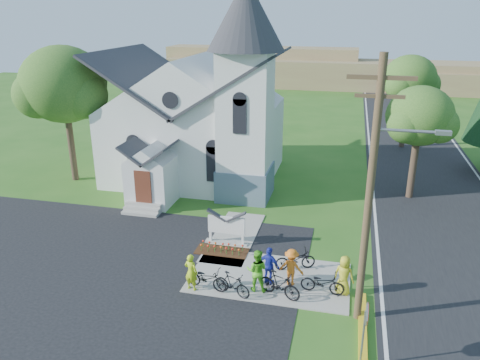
% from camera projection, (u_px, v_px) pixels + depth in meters
% --- Properties ---
extents(ground, '(120.00, 120.00, 0.00)m').
position_uv_depth(ground, '(234.00, 280.00, 20.70)').
color(ground, '#2B5E1A').
rests_on(ground, ground).
extents(parking_lot, '(20.00, 16.00, 0.02)m').
position_uv_depth(parking_lot, '(68.00, 284.00, 20.39)').
color(parking_lot, black).
rests_on(parking_lot, ground).
extents(road, '(8.00, 90.00, 0.02)m').
position_uv_depth(road, '(427.00, 183.00, 32.22)').
color(road, black).
rests_on(road, ground).
extents(sidewalk, '(7.00, 4.00, 0.05)m').
position_uv_depth(sidewalk, '(270.00, 277.00, 20.82)').
color(sidewalk, '#9A948B').
rests_on(sidewalk, ground).
extents(church, '(12.35, 12.00, 13.00)m').
position_uv_depth(church, '(200.00, 104.00, 31.48)').
color(church, silver).
rests_on(church, ground).
extents(church_sign, '(2.20, 0.40, 1.70)m').
position_uv_depth(church_sign, '(226.00, 225.00, 23.53)').
color(church_sign, '#9A948B').
rests_on(church_sign, ground).
extents(flower_bed, '(2.60, 1.10, 0.07)m').
position_uv_depth(flower_bed, '(222.00, 251.00, 23.04)').
color(flower_bed, '#351B0E').
rests_on(flower_bed, ground).
extents(utility_pole, '(3.45, 0.28, 10.00)m').
position_uv_depth(utility_pole, '(372.00, 188.00, 16.30)').
color(utility_pole, '#432F21').
rests_on(utility_pole, ground).
extents(stop_sign, '(0.11, 0.76, 2.48)m').
position_uv_depth(stop_sign, '(366.00, 322.00, 15.07)').
color(stop_sign, gray).
rests_on(stop_sign, ground).
extents(tree_lot_corner, '(5.60, 5.60, 9.15)m').
position_uv_depth(tree_lot_corner, '(64.00, 85.00, 30.60)').
color(tree_lot_corner, '#3C2D21').
rests_on(tree_lot_corner, ground).
extents(tree_road_near, '(4.00, 4.00, 7.05)m').
position_uv_depth(tree_road_near, '(420.00, 117.00, 28.02)').
color(tree_road_near, '#3C2D21').
rests_on(tree_road_near, ground).
extents(tree_road_mid, '(4.40, 4.40, 7.80)m').
position_uv_depth(tree_road_mid, '(410.00, 79.00, 38.67)').
color(tree_road_mid, '#3C2D21').
rests_on(tree_road_mid, ground).
extents(distant_hills, '(61.00, 10.00, 5.60)m').
position_uv_depth(distant_hills, '(346.00, 73.00, 70.67)').
color(distant_hills, '#896C4C').
rests_on(distant_hills, ground).
extents(cyclist_0, '(0.68, 0.53, 1.66)m').
position_uv_depth(cyclist_0, '(191.00, 272.00, 19.64)').
color(cyclist_0, '#B0D419').
rests_on(cyclist_0, sidewalk).
extents(bike_0, '(1.97, 0.99, 0.99)m').
position_uv_depth(bike_0, '(207.00, 278.00, 19.80)').
color(bike_0, black).
rests_on(bike_0, sidewalk).
extents(cyclist_1, '(0.94, 0.75, 1.86)m').
position_uv_depth(cyclist_1, '(257.00, 270.00, 19.57)').
color(cyclist_1, '#54BB23').
rests_on(cyclist_1, sidewalk).
extents(bike_1, '(1.75, 1.03, 1.02)m').
position_uv_depth(bike_1, '(232.00, 284.00, 19.36)').
color(bike_1, black).
rests_on(bike_1, sidewalk).
extents(cyclist_2, '(1.09, 0.75, 1.72)m').
position_uv_depth(cyclist_2, '(269.00, 266.00, 20.06)').
color(cyclist_2, '#222DAC').
rests_on(cyclist_2, sidewalk).
extents(bike_2, '(2.00, 1.32, 0.99)m').
position_uv_depth(bike_2, '(295.00, 259.00, 21.30)').
color(bike_2, black).
rests_on(bike_2, sidewalk).
extents(cyclist_3, '(1.18, 0.81, 1.67)m').
position_uv_depth(cyclist_3, '(291.00, 267.00, 20.00)').
color(cyclist_3, orange).
rests_on(cyclist_3, sidewalk).
extents(bike_3, '(1.96, 1.16, 1.14)m').
position_uv_depth(bike_3, '(280.00, 284.00, 19.22)').
color(bike_3, black).
rests_on(bike_3, sidewalk).
extents(cyclist_4, '(0.98, 0.81, 1.73)m').
position_uv_depth(cyclist_4, '(344.00, 275.00, 19.34)').
color(cyclist_4, gold).
rests_on(cyclist_4, sidewalk).
extents(bike_4, '(1.86, 0.76, 0.96)m').
position_uv_depth(bike_4, '(322.00, 283.00, 19.50)').
color(bike_4, black).
rests_on(bike_4, sidewalk).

